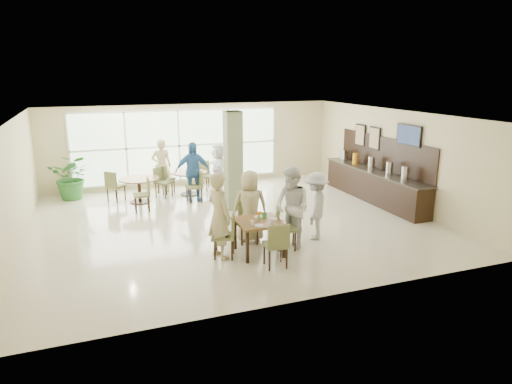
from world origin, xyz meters
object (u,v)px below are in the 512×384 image
object	(u,v)px
round_table_right	(189,177)
potted_plant	(72,177)
round_table_left	(139,183)
teen_right	(292,208)
teen_far	(250,206)
buffet_counter	(374,183)
main_table	(259,225)
adult_a	(193,172)
teen_left	(219,216)
adult_b	(218,168)
adult_standing	(162,166)
teen_standing	(315,206)

from	to	relation	value
round_table_right	potted_plant	distance (m)	3.59
round_table_left	teen_right	bearing A→B (deg)	-60.63
round_table_right	teen_right	xyz separation A→B (m)	(1.16, -5.32, 0.34)
round_table_right	teen_far	world-z (taller)	teen_far
buffet_counter	round_table_right	bearing A→B (deg)	152.53
main_table	adult_a	distance (m)	4.69
teen_left	potted_plant	bearing A→B (deg)	7.83
round_table_left	buffet_counter	world-z (taller)	buffet_counter
main_table	adult_b	size ratio (longest dim) A/B	0.61
teen_right	teen_far	bearing A→B (deg)	-155.44
buffet_counter	adult_a	world-z (taller)	buffet_counter
adult_b	adult_a	bearing A→B (deg)	-41.41
main_table	teen_left	distance (m)	0.90
round_table_right	buffet_counter	world-z (taller)	buffet_counter
adult_a	teen_right	bearing A→B (deg)	-69.01
teen_far	adult_a	xyz separation A→B (m)	(-0.48, 3.84, 0.07)
buffet_counter	teen_right	world-z (taller)	buffet_counter
teen_right	round_table_right	bearing A→B (deg)	171.07
teen_right	adult_standing	world-z (taller)	teen_right
teen_far	adult_standing	size ratio (longest dim) A/B	0.95
potted_plant	teen_standing	world-z (taller)	teen_standing
teen_right	adult_a	world-z (taller)	teen_right
round_table_right	teen_standing	distance (m)	5.37
teen_right	adult_b	bearing A→B (deg)	160.82
round_table_left	teen_standing	world-z (taller)	teen_standing
potted_plant	teen_far	xyz separation A→B (m)	(3.93, -5.35, 0.13)
teen_standing	adult_standing	distance (m)	6.20
adult_a	adult_b	xyz separation A→B (m)	(1.02, 0.76, -0.11)
round_table_left	adult_b	size ratio (longest dim) A/B	0.75
adult_standing	potted_plant	bearing A→B (deg)	-2.40
round_table_left	adult_b	world-z (taller)	adult_b
round_table_right	adult_standing	distance (m)	1.02
round_table_left	buffet_counter	xyz separation A→B (m)	(6.77, -2.30, -0.04)
buffet_counter	main_table	bearing A→B (deg)	-150.32
potted_plant	teen_far	size ratio (longest dim) A/B	0.84
potted_plant	buffet_counter	bearing A→B (deg)	-21.59
teen_right	adult_standing	xyz separation A→B (m)	(-1.94, 5.90, -0.03)
round_table_left	round_table_right	size ratio (longest dim) A/B	1.06
teen_standing	buffet_counter	bearing A→B (deg)	158.47
potted_plant	adult_b	xyz separation A→B (m)	(4.48, -0.74, 0.10)
teen_right	adult_standing	bearing A→B (deg)	176.97
teen_far	adult_b	size ratio (longest dim) A/B	1.05
teen_standing	adult_standing	bearing A→B (deg)	-121.62
potted_plant	teen_standing	bearing A→B (deg)	-46.78
adult_b	buffet_counter	bearing A→B (deg)	69.11
main_table	potted_plant	world-z (taller)	potted_plant
teen_right	adult_standing	size ratio (longest dim) A/B	1.04
main_table	teen_far	world-z (taller)	teen_far
round_table_right	teen_standing	size ratio (longest dim) A/B	0.71
buffet_counter	adult_a	xyz separation A→B (m)	(-5.20, 1.92, 0.36)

